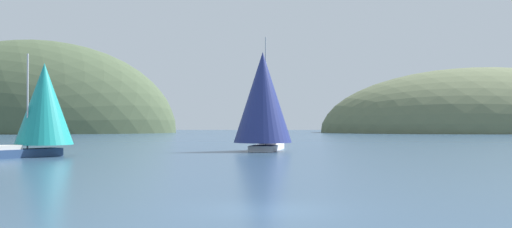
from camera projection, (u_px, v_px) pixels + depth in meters
ground_plane at (268, 211)px, 20.43m from camera, size 360.00×360.00×0.00m
headland_right at (486, 132)px, 156.30m from camera, size 84.03×44.00×32.97m
headland_left at (30, 133)px, 154.59m from camera, size 72.99×44.00×46.47m
sailboat_teal_sail at (43, 106)px, 51.66m from camera, size 7.63×8.46×8.48m
sailboat_navy_sail at (263, 99)px, 59.87m from camera, size 6.61×10.36×11.36m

